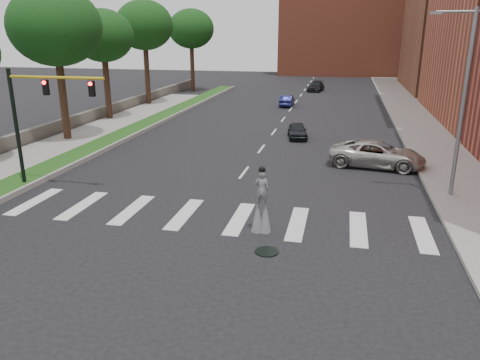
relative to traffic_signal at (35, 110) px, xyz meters
The scene contains 20 objects.
ground_plane 11.04m from the traffic_signal, 17.05° to the right, with size 160.00×160.00×0.00m, color black.
grass_median 17.56m from the traffic_signal, 95.77° to the left, with size 2.00×60.00×0.25m, color #1B4614.
median_curb 17.48m from the traffic_signal, 92.25° to the left, with size 0.20×60.00×0.28m, color gray.
sidewalk_left 9.37m from the traffic_signal, 123.98° to the left, with size 4.00×60.00×0.18m, color gray.
sidewalk_right 31.58m from the traffic_signal, 44.64° to the left, with size 5.00×90.00×0.18m, color gray.
stone_wall 20.64m from the traffic_signal, 110.80° to the left, with size 0.50×56.00×1.10m, color #544F48.
manhole 14.33m from the traffic_signal, 21.36° to the right, with size 0.90×0.90×0.04m, color black.
building_far 60.38m from the traffic_signal, 58.07° to the left, with size 16.00×22.00×20.00m, color #955137.
building_backdrop 76.80m from the traffic_signal, 78.12° to the left, with size 26.00×14.00×18.00m, color #B25237.
streetlight 20.91m from the traffic_signal, ahead, with size 2.05×0.20×9.00m.
traffic_signal is the anchor object (origin of this frame).
stilt_performer 13.01m from the traffic_signal, 14.45° to the right, with size 0.84×0.53×2.83m.
suv_crossing 19.53m from the traffic_signal, 24.66° to the left, with size 2.62×5.69×1.58m, color #BBB8B1.
car_near 19.56m from the traffic_signal, 51.79° to the left, with size 1.38×3.44×1.17m, color black.
car_mid 32.73m from the traffic_signal, 73.72° to the left, with size 1.29×3.70×1.22m, color #16184E.
car_far 47.28m from the traffic_signal, 76.03° to the left, with size 1.81×4.46×1.29m, color black.
tree_2 12.40m from the traffic_signal, 116.16° to the left, with size 6.59×6.59×11.10m.
tree_3 20.50m from the traffic_signal, 107.80° to the left, with size 5.48×5.48×9.92m.
tree_4 29.80m from the traffic_signal, 102.32° to the left, with size 6.21×6.21×11.25m.
tree_5 42.43m from the traffic_signal, 97.18° to the left, with size 6.09×6.09×10.88m.
Camera 1 is at (5.46, -17.83, 7.96)m, focal length 35.00 mm.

